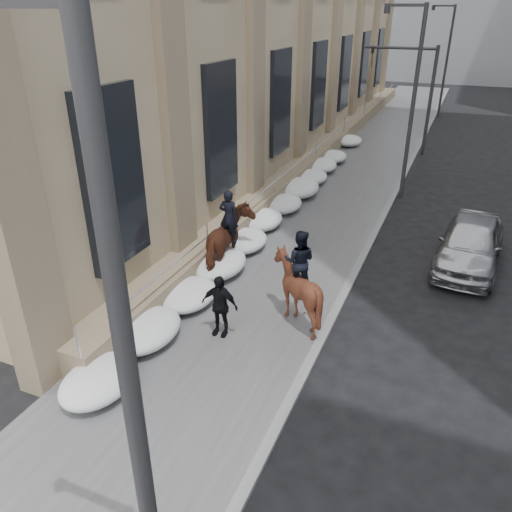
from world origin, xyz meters
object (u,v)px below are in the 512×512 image
Objects in this scene: pedestrian at (220,305)px; car_silver at (470,244)px; mounted_horse_right at (297,285)px; mounted_horse_left at (229,240)px.

car_silver is (5.84, 6.88, -0.16)m from pedestrian.
mounted_horse_right reaches higher than pedestrian.
mounted_horse_left reaches higher than car_silver.
mounted_horse_right reaches higher than car_silver.
pedestrian is (1.27, -3.26, -0.23)m from mounted_horse_left.
pedestrian reaches higher than car_silver.
mounted_horse_right is at bearing -122.48° from car_silver.
car_silver is (4.21, 5.52, -0.39)m from mounted_horse_right.
mounted_horse_right is at bearing 140.89° from mounted_horse_left.
car_silver is (7.12, 3.62, -0.39)m from mounted_horse_left.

